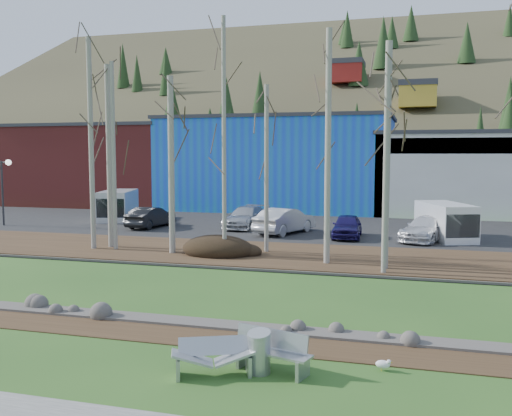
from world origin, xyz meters
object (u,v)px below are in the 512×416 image
(bench_damaged, at_px, (216,356))
(litter_bin, at_px, (259,354))
(bench_intact, at_px, (272,351))
(car_2, at_px, (246,217))
(van_grey, at_px, (118,205))
(car_0, at_px, (147,216))
(car_5, at_px, (427,229))
(car_3, at_px, (347,226))
(van_white, at_px, (447,222))
(car_1, at_px, (151,217))
(seagull, at_px, (383,364))
(car_4, at_px, (285,221))
(street_lamp, at_px, (2,174))

(bench_damaged, xyz_separation_m, litter_bin, (0.92, 0.36, 0.02))
(bench_intact, bearing_deg, car_2, 124.19)
(bench_damaged, distance_m, van_grey, 30.68)
(car_0, distance_m, car_5, 18.52)
(car_3, height_order, van_white, van_white)
(bench_damaged, relative_size, car_1, 0.48)
(car_1, relative_size, van_white, 0.82)
(bench_intact, xyz_separation_m, litter_bin, (-0.25, -0.21, -0.02))
(seagull, relative_size, car_2, 0.08)
(seagull, height_order, car_4, car_4)
(car_5, bearing_deg, seagull, -72.18)
(car_2, bearing_deg, bench_damaged, -69.72)
(car_0, distance_m, van_grey, 3.98)
(van_grey, bearing_deg, bench_damaged, -73.02)
(litter_bin, bearing_deg, van_white, 76.90)
(seagull, relative_size, car_5, 0.09)
(car_2, bearing_deg, van_white, -3.11)
(van_grey, bearing_deg, car_3, -30.69)
(seagull, xyz_separation_m, car_2, (-10.10, 22.61, 0.68))
(van_grey, bearing_deg, car_2, -25.89)
(bench_intact, height_order, car_1, car_1)
(car_4, distance_m, van_grey, 13.95)
(car_1, xyz_separation_m, car_2, (6.11, 1.53, 0.01))
(car_2, relative_size, car_3, 1.21)
(street_lamp, bearing_deg, car_2, 19.56)
(bench_intact, bearing_deg, car_4, 118.16)
(street_lamp, relative_size, car_0, 1.19)
(bench_intact, bearing_deg, car_0, 138.59)
(street_lamp, relative_size, van_grey, 0.84)
(litter_bin, xyz_separation_m, seagull, (2.72, 0.90, -0.28))
(street_lamp, height_order, car_4, street_lamp)
(seagull, bearing_deg, car_3, 115.43)
(street_lamp, distance_m, car_0, 10.12)
(seagull, height_order, van_white, van_white)
(car_5, xyz_separation_m, van_white, (1.08, 0.81, 0.34))
(seagull, bearing_deg, street_lamp, 160.07)
(car_2, distance_m, van_grey, 10.55)
(car_5, bearing_deg, car_2, -171.53)
(bench_damaged, relative_size, van_grey, 0.37)
(street_lamp, bearing_deg, van_white, 11.22)
(van_grey, bearing_deg, bench_intact, -70.62)
(car_5, bearing_deg, bench_damaged, -81.55)
(car_0, bearing_deg, van_white, -176.47)
(litter_bin, relative_size, car_3, 0.22)
(car_4, relative_size, van_white, 0.94)
(car_0, height_order, van_white, van_white)
(bench_damaged, distance_m, car_4, 22.20)
(seagull, relative_size, car_4, 0.08)
(seagull, height_order, car_2, car_2)
(bench_damaged, relative_size, car_5, 0.42)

